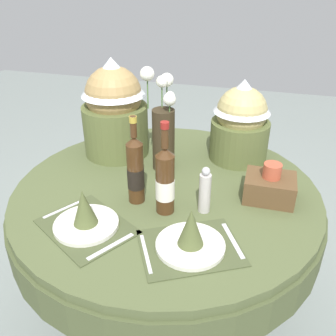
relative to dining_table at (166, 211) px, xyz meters
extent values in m
plane|color=gray|center=(0.00, 0.00, -0.62)|extent=(8.00, 8.00, 0.00)
cylinder|color=#4C5633|center=(0.00, 0.00, 0.11)|extent=(1.32, 1.32, 0.04)
cylinder|color=#464F2E|center=(0.00, 0.00, 0.01)|extent=(1.35, 1.35, 0.16)
cylinder|color=black|center=(0.00, 0.00, -0.25)|extent=(0.12, 0.12, 0.68)
cylinder|color=black|center=(0.00, 0.00, -0.61)|extent=(0.67, 0.67, 0.03)
cube|color=#41492B|center=(-0.21, -0.34, 0.13)|extent=(0.43, 0.40, 0.00)
cylinder|color=silver|center=(-0.21, -0.34, 0.14)|extent=(0.24, 0.24, 0.02)
cone|color=#4C562D|center=(-0.21, -0.34, 0.22)|extent=(0.09, 0.09, 0.14)
cube|color=silver|center=(-0.34, -0.26, 0.13)|extent=(0.11, 0.17, 0.00)
cube|color=silver|center=(-0.08, -0.42, 0.13)|extent=(0.11, 0.17, 0.00)
cube|color=#41492B|center=(0.19, -0.35, 0.13)|extent=(0.42, 0.39, 0.00)
cylinder|color=silver|center=(0.19, -0.35, 0.14)|extent=(0.24, 0.24, 0.02)
cone|color=#4C562D|center=(0.19, -0.35, 0.22)|extent=(0.09, 0.09, 0.14)
cube|color=silver|center=(0.05, -0.43, 0.13)|extent=(0.10, 0.17, 0.00)
cube|color=silver|center=(0.32, -0.28, 0.13)|extent=(0.10, 0.18, 0.00)
cylinder|color=#332819|center=(-0.06, 0.17, 0.27)|extent=(0.10, 0.10, 0.29)
sphere|color=white|center=(-0.08, 0.20, 0.54)|extent=(0.05, 0.05, 0.05)
cylinder|color=#4C7038|center=(-0.08, 0.20, 0.47)|extent=(0.01, 0.01, 0.10)
sphere|color=white|center=(-0.03, 0.16, 0.47)|extent=(0.06, 0.06, 0.06)
cylinder|color=#4C7038|center=(-0.03, 0.16, 0.44)|extent=(0.01, 0.01, 0.04)
sphere|color=white|center=(-0.13, 0.17, 0.57)|extent=(0.06, 0.06, 0.06)
cylinder|color=#4C7038|center=(-0.13, 0.17, 0.49)|extent=(0.01, 0.01, 0.13)
sphere|color=white|center=(-0.04, 0.21, 0.47)|extent=(0.04, 0.04, 0.04)
cylinder|color=#4C7038|center=(-0.04, 0.21, 0.44)|extent=(0.01, 0.01, 0.04)
sphere|color=white|center=(-0.07, 0.25, 0.53)|extent=(0.06, 0.06, 0.06)
cylinder|color=#4C7038|center=(-0.07, 0.25, 0.46)|extent=(0.01, 0.01, 0.09)
cylinder|color=#422814|center=(0.04, -0.16, 0.25)|extent=(0.07, 0.07, 0.24)
cylinder|color=silver|center=(0.04, -0.16, 0.23)|extent=(0.07, 0.07, 0.08)
cone|color=#422814|center=(0.04, -0.16, 0.39)|extent=(0.07, 0.07, 0.03)
cylinder|color=#422814|center=(0.04, -0.16, 0.46)|extent=(0.03, 0.03, 0.10)
cylinder|color=maroon|center=(0.04, -0.16, 0.49)|extent=(0.03, 0.03, 0.02)
cylinder|color=#422814|center=(-0.09, -0.13, 0.26)|extent=(0.07, 0.07, 0.26)
cylinder|color=black|center=(-0.09, -0.13, 0.24)|extent=(0.07, 0.07, 0.09)
cone|color=#422814|center=(-0.09, -0.13, 0.40)|extent=(0.07, 0.07, 0.03)
cylinder|color=#422814|center=(-0.09, -0.13, 0.46)|extent=(0.03, 0.03, 0.08)
cylinder|color=#B29933|center=(-0.09, -0.13, 0.49)|extent=(0.03, 0.03, 0.02)
cylinder|color=#B7B2AD|center=(0.19, -0.12, 0.21)|extent=(0.05, 0.05, 0.16)
sphere|color=#B7B7BC|center=(0.19, -0.12, 0.31)|extent=(0.03, 0.03, 0.03)
cylinder|color=#566033|center=(-0.34, 0.27, 0.25)|extent=(0.32, 0.32, 0.25)
sphere|color=#9E7F4C|center=(-0.34, 0.27, 0.43)|extent=(0.27, 0.27, 0.27)
cone|color=silver|center=(-0.34, 0.27, 0.52)|extent=(0.31, 0.31, 0.18)
cylinder|color=#566033|center=(0.27, 0.37, 0.23)|extent=(0.28, 0.28, 0.19)
sphere|color=tan|center=(0.27, 0.37, 0.37)|extent=(0.24, 0.24, 0.24)
cone|color=silver|center=(0.27, 0.37, 0.45)|extent=(0.27, 0.27, 0.16)
cube|color=brown|center=(0.43, 0.03, 0.18)|extent=(0.20, 0.16, 0.10)
cylinder|color=#B24C33|center=(0.43, 0.03, 0.26)|extent=(0.07, 0.07, 0.06)
camera|label=1|loc=(0.38, -1.32, 0.99)|focal=39.67mm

